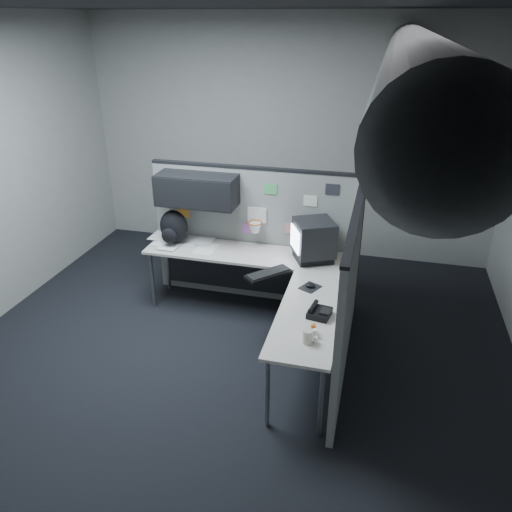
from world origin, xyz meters
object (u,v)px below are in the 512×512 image
(desk, at_px, (262,276))
(phone, at_px, (319,312))
(monitor, at_px, (314,240))
(backpack, at_px, (174,228))
(keyboard, at_px, (268,274))

(desk, height_order, phone, phone)
(monitor, bearing_deg, backpack, -161.69)
(phone, relative_size, backpack, 0.58)
(monitor, xyz_separation_m, phone, (0.22, -1.11, -0.20))
(desk, bearing_deg, monitor, 29.87)
(keyboard, distance_m, phone, 0.87)
(keyboard, relative_size, backpack, 1.18)
(monitor, bearing_deg, desk, -131.13)
(monitor, relative_size, keyboard, 1.10)
(desk, bearing_deg, phone, -48.54)
(monitor, xyz_separation_m, keyboard, (-0.38, -0.48, -0.21))
(monitor, relative_size, phone, 2.24)
(phone, bearing_deg, backpack, 168.11)
(phone, distance_m, backpack, 2.17)
(monitor, height_order, phone, monitor)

